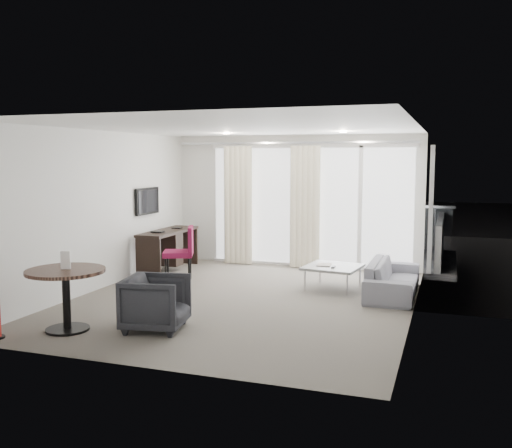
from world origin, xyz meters
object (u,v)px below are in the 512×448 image
(desk_chair, at_px, (178,254))
(rattan_chair_a, at_px, (360,240))
(tub_armchair, at_px, (156,303))
(coffee_table, at_px, (333,277))
(round_table, at_px, (67,300))
(desk, at_px, (169,250))
(rattan_chair_b, at_px, (399,238))
(sofa, at_px, (393,278))

(desk_chair, bearing_deg, rattan_chair_a, 25.27)
(tub_armchair, xyz_separation_m, coffee_table, (1.66, 2.96, -0.15))
(round_table, height_order, tub_armchair, round_table)
(desk_chair, relative_size, round_table, 1.00)
(tub_armchair, distance_m, coffee_table, 3.39)
(desk, relative_size, round_table, 1.70)
(tub_armchair, distance_m, rattan_chair_a, 5.84)
(desk, distance_m, rattan_chair_a, 3.96)
(tub_armchair, height_order, rattan_chair_b, rattan_chair_b)
(coffee_table, relative_size, rattan_chair_b, 1.15)
(tub_armchair, relative_size, coffee_table, 0.88)
(desk, distance_m, round_table, 3.92)
(round_table, height_order, rattan_chair_b, round_table)
(round_table, bearing_deg, sofa, 41.55)
(round_table, relative_size, sofa, 0.53)
(rattan_chair_a, bearing_deg, coffee_table, -69.38)
(desk_chair, xyz_separation_m, coffee_table, (2.66, 0.33, -0.29))
(desk, bearing_deg, round_table, -81.07)
(sofa, bearing_deg, desk, 81.72)
(desk, relative_size, tub_armchair, 2.18)
(tub_armchair, distance_m, rattan_chair_b, 7.18)
(round_table, distance_m, rattan_chair_b, 7.95)
(coffee_table, distance_m, rattan_chair_a, 2.64)
(desk, distance_m, desk_chair, 1.08)
(tub_armchair, height_order, sofa, tub_armchair)
(sofa, bearing_deg, rattan_chair_a, 18.77)
(desk_chair, relative_size, rattan_chair_a, 1.07)
(desk_chair, bearing_deg, rattan_chair_b, 28.50)
(desk, relative_size, rattan_chair_b, 2.21)
(desk_chair, distance_m, sofa, 3.65)
(tub_armchair, bearing_deg, rattan_chair_b, -29.74)
(desk, xyz_separation_m, sofa, (4.28, -0.62, -0.12))
(desk, height_order, rattan_chair_b, desk)
(desk_chair, bearing_deg, desk, 104.43)
(sofa, relative_size, rattan_chair_a, 2.01)
(coffee_table, bearing_deg, desk, 170.95)
(coffee_table, distance_m, sofa, 0.98)
(desk, distance_m, sofa, 4.33)
(desk, xyz_separation_m, rattan_chair_a, (3.35, 2.10, 0.07))
(tub_armchair, height_order, coffee_table, tub_armchair)
(tub_armchair, bearing_deg, sofa, -52.90)
(desk, height_order, desk_chair, desk_chair)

